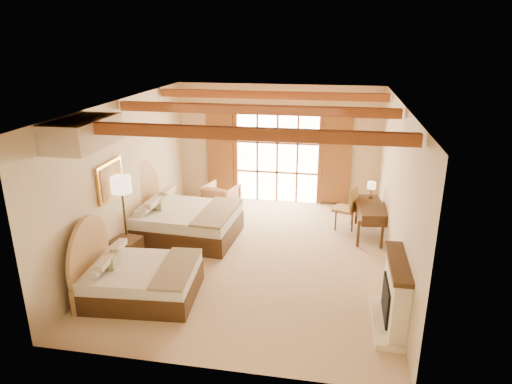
% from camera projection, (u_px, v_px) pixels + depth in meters
% --- Properties ---
extents(floor, '(7.00, 7.00, 0.00)m').
position_uv_depth(floor, '(255.00, 256.00, 9.64)').
color(floor, '#D2B28D').
rests_on(floor, ground).
extents(wall_back, '(5.50, 0.00, 5.50)m').
position_uv_depth(wall_back, '(278.00, 144.00, 12.37)').
color(wall_back, beige).
rests_on(wall_back, ground).
extents(wall_left, '(0.00, 7.00, 7.00)m').
position_uv_depth(wall_left, '(126.00, 177.00, 9.57)').
color(wall_left, beige).
rests_on(wall_left, ground).
extents(wall_right, '(0.00, 7.00, 7.00)m').
position_uv_depth(wall_right, '(397.00, 192.00, 8.66)').
color(wall_right, beige).
rests_on(wall_right, ground).
extents(ceiling, '(7.00, 7.00, 0.00)m').
position_uv_depth(ceiling, '(255.00, 103.00, 8.59)').
color(ceiling, '#AF6D34').
rests_on(ceiling, ground).
extents(ceiling_beams, '(5.39, 4.60, 0.18)m').
position_uv_depth(ceiling_beams, '(255.00, 109.00, 8.63)').
color(ceiling_beams, brown).
rests_on(ceiling_beams, ceiling).
extents(french_doors, '(3.95, 0.08, 2.60)m').
position_uv_depth(french_doors, '(277.00, 157.00, 12.43)').
color(french_doors, white).
rests_on(french_doors, ground).
extents(fireplace, '(0.46, 1.40, 1.16)m').
position_uv_depth(fireplace, '(394.00, 297.00, 7.18)').
color(fireplace, '#F4E5C1').
rests_on(fireplace, ground).
extents(painting, '(0.06, 0.95, 0.75)m').
position_uv_depth(painting, '(110.00, 181.00, 8.82)').
color(painting, gold).
rests_on(painting, wall_left).
extents(canopy_valance, '(0.70, 1.40, 0.45)m').
position_uv_depth(canopy_valance, '(83.00, 133.00, 7.21)').
color(canopy_valance, beige).
rests_on(canopy_valance, ceiling).
extents(bed_near, '(2.05, 1.61, 1.28)m').
position_uv_depth(bed_near, '(133.00, 276.00, 8.06)').
color(bed_near, '#3E2417').
rests_on(bed_near, floor).
extents(bed_far, '(2.39, 1.86, 1.51)m').
position_uv_depth(bed_far, '(178.00, 218.00, 10.39)').
color(bed_far, '#3E2417').
rests_on(bed_far, floor).
extents(nightstand, '(0.57, 0.57, 0.60)m').
position_uv_depth(nightstand, '(127.00, 253.00, 9.09)').
color(nightstand, '#3E2417').
rests_on(nightstand, floor).
extents(floor_lamp, '(0.39, 0.39, 1.83)m').
position_uv_depth(floor_lamp, '(122.00, 190.00, 8.87)').
color(floor_lamp, '#362819').
rests_on(floor_lamp, floor).
extents(armchair, '(1.00, 1.01, 0.76)m').
position_uv_depth(armchair, '(221.00, 198.00, 11.89)').
color(armchair, '#B3794D').
rests_on(armchair, floor).
extents(ottoman, '(0.60, 0.60, 0.38)m').
position_uv_depth(ottoman, '(227.00, 207.00, 11.82)').
color(ottoman, '#A46E4A').
rests_on(ottoman, floor).
extents(desk, '(0.78, 1.48, 0.76)m').
position_uv_depth(desk, '(369.00, 219.00, 10.49)').
color(desk, '#3E2417').
rests_on(desk, floor).
extents(desk_chair, '(0.63, 0.62, 1.11)m').
position_uv_depth(desk_chair, '(345.00, 215.00, 10.91)').
color(desk_chair, olive).
rests_on(desk_chair, floor).
extents(desk_lamp, '(0.20, 0.20, 0.39)m').
position_uv_depth(desk_lamp, '(372.00, 186.00, 10.70)').
color(desk_lamp, '#362819').
rests_on(desk_lamp, desk).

